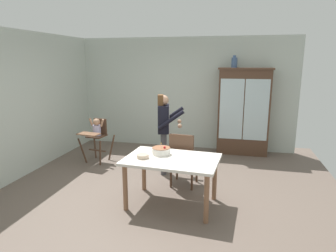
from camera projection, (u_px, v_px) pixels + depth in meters
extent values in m
plane|color=#66564C|center=(156.00, 188.00, 5.05)|extent=(6.24, 6.24, 0.00)
cube|color=beige|center=(184.00, 93.00, 7.25)|extent=(5.32, 0.06, 2.70)
cube|color=beige|center=(16.00, 105.00, 5.33)|extent=(0.06, 5.32, 2.70)
cube|color=#4C3323|center=(243.00, 112.00, 6.77)|extent=(1.14, 0.42, 1.95)
cube|color=#4C3323|center=(246.00, 69.00, 6.55)|extent=(1.20, 0.48, 0.04)
cube|color=silver|center=(231.00, 109.00, 6.60)|extent=(0.52, 0.01, 1.37)
cube|color=silver|center=(256.00, 110.00, 6.48)|extent=(0.52, 0.01, 1.37)
cube|color=#4C3323|center=(244.00, 108.00, 6.75)|extent=(1.06, 0.36, 0.02)
cylinder|color=#3D567F|center=(234.00, 63.00, 6.58)|extent=(0.13, 0.13, 0.22)
cylinder|color=#3D567F|center=(235.00, 56.00, 6.55)|extent=(0.07, 0.07, 0.05)
cylinder|color=#4C3323|center=(83.00, 151.00, 6.22)|extent=(0.15, 0.13, 0.56)
cylinder|color=#4C3323|center=(100.00, 153.00, 6.06)|extent=(0.12, 0.15, 0.56)
cylinder|color=#4C3323|center=(95.00, 145.00, 6.62)|extent=(0.12, 0.15, 0.56)
cylinder|color=#4C3323|center=(112.00, 147.00, 6.46)|extent=(0.15, 0.13, 0.56)
cube|color=#4C3323|center=(97.00, 150.00, 6.34)|extent=(0.42, 0.10, 0.02)
cube|color=#4C3323|center=(97.00, 136.00, 6.27)|extent=(0.39, 0.39, 0.02)
cube|color=#4C3323|center=(100.00, 126.00, 6.37)|extent=(0.31, 0.07, 0.34)
cube|color=brown|center=(89.00, 134.00, 6.01)|extent=(0.47, 0.30, 0.02)
cylinder|color=#B2ADD1|center=(97.00, 130.00, 6.27)|extent=(0.17, 0.17, 0.22)
sphere|color=tan|center=(96.00, 122.00, 6.23)|extent=(0.15, 0.15, 0.15)
cylinder|color=tan|center=(91.00, 122.00, 6.28)|extent=(0.10, 0.06, 0.17)
cylinder|color=tan|center=(102.00, 123.00, 6.18)|extent=(0.10, 0.06, 0.17)
cylinder|color=#47474C|center=(164.00, 154.00, 5.58)|extent=(0.11, 0.11, 0.82)
cylinder|color=#47474C|center=(164.00, 151.00, 5.74)|extent=(0.11, 0.11, 0.82)
cube|color=black|center=(164.00, 119.00, 5.51)|extent=(0.27, 0.39, 0.52)
cube|color=white|center=(169.00, 119.00, 5.51)|extent=(0.02, 0.06, 0.49)
sphere|color=tan|center=(164.00, 100.00, 5.44)|extent=(0.19, 0.19, 0.19)
cube|color=brown|center=(161.00, 107.00, 5.46)|extent=(0.14, 0.22, 0.44)
cylinder|color=black|center=(171.00, 120.00, 5.31)|extent=(0.49, 0.17, 0.37)
sphere|color=tan|center=(180.00, 126.00, 5.33)|extent=(0.08, 0.08, 0.08)
cylinder|color=black|center=(171.00, 116.00, 5.70)|extent=(0.49, 0.17, 0.37)
sphere|color=tan|center=(179.00, 121.00, 5.72)|extent=(0.08, 0.08, 0.08)
cube|color=silver|center=(172.00, 159.00, 4.34)|extent=(1.43, 1.00, 0.04)
cylinder|color=brown|center=(125.00, 188.00, 4.26)|extent=(0.07, 0.07, 0.70)
cylinder|color=brown|center=(206.00, 199.00, 3.91)|extent=(0.07, 0.07, 0.70)
cylinder|color=brown|center=(144.00, 170.00, 4.93)|extent=(0.07, 0.07, 0.70)
cylinder|color=brown|center=(215.00, 178.00, 4.59)|extent=(0.07, 0.07, 0.70)
cylinder|color=white|center=(161.00, 151.00, 4.51)|extent=(0.28, 0.28, 0.10)
cylinder|color=#935B3D|center=(161.00, 148.00, 4.50)|extent=(0.27, 0.27, 0.01)
cylinder|color=#F2E5CC|center=(161.00, 146.00, 4.49)|extent=(0.01, 0.01, 0.06)
cone|color=yellow|center=(161.00, 143.00, 4.48)|extent=(0.02, 0.02, 0.02)
sphere|color=red|center=(165.00, 147.00, 4.45)|extent=(0.04, 0.04, 0.04)
cylinder|color=#C6AD93|center=(143.00, 156.00, 4.34)|extent=(0.18, 0.18, 0.05)
cylinder|color=#4C3323|center=(197.00, 170.00, 5.28)|extent=(0.04, 0.04, 0.45)
cylinder|color=#4C3323|center=(177.00, 168.00, 5.40)|extent=(0.04, 0.04, 0.45)
cylinder|color=#4C3323|center=(192.00, 178.00, 4.94)|extent=(0.04, 0.04, 0.45)
cylinder|color=#4C3323|center=(171.00, 175.00, 5.05)|extent=(0.04, 0.04, 0.45)
cube|color=brown|center=(184.00, 159.00, 5.11)|extent=(0.48, 0.48, 0.03)
cube|color=#4C3323|center=(181.00, 149.00, 4.87)|extent=(0.42, 0.08, 0.48)
cylinder|color=#4C3323|center=(192.00, 150.00, 4.82)|extent=(0.03, 0.03, 0.48)
cylinder|color=#4C3323|center=(170.00, 148.00, 4.93)|extent=(0.03, 0.03, 0.48)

